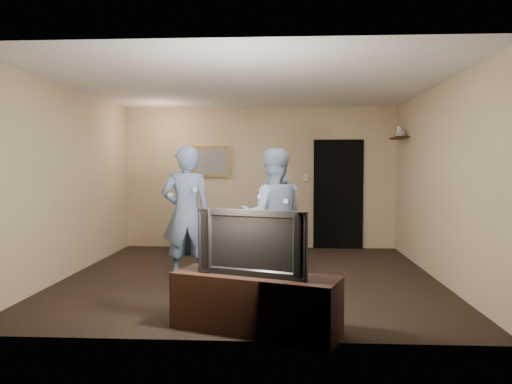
# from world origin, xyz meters

# --- Properties ---
(ground) EXTENTS (5.00, 5.00, 0.00)m
(ground) POSITION_xyz_m (0.00, 0.00, 0.00)
(ground) COLOR black
(ground) RESTS_ON ground
(ceiling) EXTENTS (5.00, 5.00, 0.04)m
(ceiling) POSITION_xyz_m (0.00, 0.00, 2.60)
(ceiling) COLOR silver
(ceiling) RESTS_ON wall_back
(wall_back) EXTENTS (5.00, 0.04, 2.60)m
(wall_back) POSITION_xyz_m (0.00, 2.50, 1.30)
(wall_back) COLOR tan
(wall_back) RESTS_ON ground
(wall_front) EXTENTS (5.00, 0.04, 2.60)m
(wall_front) POSITION_xyz_m (0.00, -2.50, 1.30)
(wall_front) COLOR tan
(wall_front) RESTS_ON ground
(wall_left) EXTENTS (0.04, 5.00, 2.60)m
(wall_left) POSITION_xyz_m (-2.50, 0.00, 1.30)
(wall_left) COLOR tan
(wall_left) RESTS_ON ground
(wall_right) EXTENTS (0.04, 5.00, 2.60)m
(wall_right) POSITION_xyz_m (2.50, 0.00, 1.30)
(wall_right) COLOR tan
(wall_right) RESTS_ON ground
(sofa) EXTENTS (2.10, 1.14, 0.58)m
(sofa) POSITION_xyz_m (-0.48, 2.07, 0.29)
(sofa) COLOR black
(sofa) RESTS_ON ground
(throw_pillow) EXTENTS (0.43, 0.15, 0.42)m
(throw_pillow) POSITION_xyz_m (-0.71, 2.07, 0.48)
(throw_pillow) COLOR #184A43
(throw_pillow) RESTS_ON sofa
(painting_frame) EXTENTS (0.72, 0.05, 0.57)m
(painting_frame) POSITION_xyz_m (-0.90, 2.48, 1.60)
(painting_frame) COLOR olive
(painting_frame) RESTS_ON wall_back
(painting_canvas) EXTENTS (0.62, 0.01, 0.47)m
(painting_canvas) POSITION_xyz_m (-0.90, 2.45, 1.60)
(painting_canvas) COLOR slate
(painting_canvas) RESTS_ON painting_frame
(doorway) EXTENTS (0.90, 0.06, 2.00)m
(doorway) POSITION_xyz_m (1.45, 2.47, 1.00)
(doorway) COLOR black
(doorway) RESTS_ON ground
(light_switch) EXTENTS (0.08, 0.02, 0.12)m
(light_switch) POSITION_xyz_m (0.85, 2.48, 1.30)
(light_switch) COLOR silver
(light_switch) RESTS_ON wall_back
(wall_shelf) EXTENTS (0.20, 0.60, 0.03)m
(wall_shelf) POSITION_xyz_m (2.39, 1.80, 1.99)
(wall_shelf) COLOR black
(wall_shelf) RESTS_ON wall_right
(shelf_vase) EXTENTS (0.15, 0.15, 0.15)m
(shelf_vase) POSITION_xyz_m (2.39, 1.68, 2.08)
(shelf_vase) COLOR #A5A5A9
(shelf_vase) RESTS_ON wall_shelf
(shelf_figurine) EXTENTS (0.06, 0.06, 0.18)m
(shelf_figurine) POSITION_xyz_m (2.39, 1.85, 2.09)
(shelf_figurine) COLOR silver
(shelf_figurine) RESTS_ON wall_shelf
(tv_console) EXTENTS (1.62, 0.98, 0.55)m
(tv_console) POSITION_xyz_m (0.20, -2.22, 0.25)
(tv_console) COLOR black
(tv_console) RESTS_ON ground
(television) EXTENTS (1.03, 0.48, 0.60)m
(television) POSITION_xyz_m (0.20, -2.22, 0.83)
(television) COLOR black
(television) RESTS_ON tv_console
(wii_player_left) EXTENTS (0.72, 0.56, 1.78)m
(wii_player_left) POSITION_xyz_m (-0.83, -0.23, 0.89)
(wii_player_left) COLOR #6D8FBE
(wii_player_left) RESTS_ON ground
(wii_player_right) EXTENTS (0.90, 0.73, 1.74)m
(wii_player_right) POSITION_xyz_m (0.32, -0.44, 0.87)
(wii_player_right) COLOR #96B7DA
(wii_player_right) RESTS_ON ground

